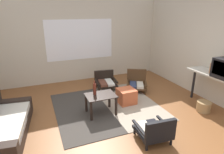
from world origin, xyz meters
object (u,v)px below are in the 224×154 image
Objects in this scene: coffee_table at (101,99)px; clay_vase at (214,68)px; ottoman_orange at (126,96)px; wicker_basket at (204,106)px; armchair_by_window at (105,81)px; couch at (1,125)px; glass_bottle at (95,89)px; armchair_striped_foreground at (155,130)px; armchair_corner at (136,82)px; console_shelf at (223,80)px.

clay_vase is at bearing -14.19° from coffee_table.
wicker_basket is at bearing -35.44° from ottoman_orange.
armchair_by_window is at bearing 97.29° from ottoman_orange.
couch is 1.87m from glass_bottle.
armchair_by_window is 1.11m from ottoman_orange.
glass_bottle reaches higher than couch.
armchair_by_window is 1.51m from glass_bottle.
armchair_by_window is 1.08× the size of armchair_striped_foreground.
armchair_striped_foreground is (2.48, -1.20, 0.01)m from couch.
armchair_striped_foreground is 1.73m from wicker_basket.
couch is 5.96× the size of glass_bottle.
couch is 2.50× the size of armchair_corner.
clay_vase is 0.98× the size of wicker_basket.
armchair_striped_foreground is 2.00× the size of clay_vase.
armchair_corner is at bearing 68.77° from armchair_striped_foreground.
ottoman_orange is 1.33× the size of clay_vase.
clay_vase reaches higher than couch.
armchair_by_window is 2.13× the size of wicker_basket.
armchair_striped_foreground is 1.98× the size of glass_bottle.
ottoman_orange is (2.69, 0.32, -0.03)m from couch.
console_shelf is at bearing -20.60° from glass_bottle.
console_shelf is at bearing -57.91° from armchair_corner.
ottoman_orange is at bearing -82.71° from armchair_by_window.
armchair_striped_foreground is 1.97× the size of wicker_basket.
coffee_table is at bearing 1.83° from couch.
armchair_corner reaches higher than armchair_striped_foreground.
coffee_table is 0.81m from ottoman_orange.
ottoman_orange is at bearing 153.09° from clay_vase.
glass_bottle is at bearing -168.33° from ottoman_orange.
wicker_basket is (-0.30, -0.15, -0.84)m from clay_vase.
armchair_striped_foreground reaches higher than ottoman_orange.
clay_vase is (-0.00, 0.27, 0.20)m from console_shelf.
coffee_table is 2.64m from clay_vase.
coffee_table is (1.94, 0.06, 0.15)m from couch.
wicker_basket is (1.45, -1.03, -0.07)m from ottoman_orange.
glass_bottle is at bearing 164.78° from clay_vase.
console_shelf is at bearing -90.00° from clay_vase.
couch is at bearing -175.64° from glass_bottle.
glass_bottle reaches higher than wicker_basket.
armchair_by_window is 0.39× the size of console_shelf.
coffee_table is at bearing 160.15° from console_shelf.
couch is 4.20m from wicker_basket.
ottoman_orange is 1.32× the size of glass_bottle.
couch is 4.55m from console_shelf.
armchair_corner is 0.43× the size of console_shelf.
armchair_by_window is at bearing 60.68° from glass_bottle.
clay_vase is at bearing -53.54° from armchair_corner.
console_shelf reaches higher than wicker_basket.
couch reaches higher than armchair_striped_foreground.
armchair_striped_foreground is at bearing -25.84° from couch.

